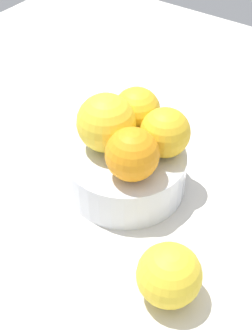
{
  "coord_description": "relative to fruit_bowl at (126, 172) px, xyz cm",
  "views": [
    {
      "loc": [
        38.44,
        27.32,
        45.8
      ],
      "look_at": [
        0.0,
        0.0,
        3.39
      ],
      "focal_mm": 51.48,
      "sensor_mm": 36.0,
      "label": 1
    }
  ],
  "objects": [
    {
      "name": "fruit_bowl",
      "position": [
        0.0,
        0.0,
        0.0
      ],
      "size": [
        15.82,
        15.82,
        5.65
      ],
      "color": "silver",
      "rests_on": "ground_plane"
    },
    {
      "name": "orange_in_bowl_3",
      "position": [
        2.65,
        2.79,
        6.25
      ],
      "size": [
        6.6,
        6.6,
        6.6
      ],
      "primitive_type": "sphere",
      "color": "orange",
      "rests_on": "fruit_bowl"
    },
    {
      "name": "orange_in_bowl_2",
      "position": [
        -5.18,
        -1.94,
        6.13
      ],
      "size": [
        6.35,
        6.35,
        6.35
      ],
      "primitive_type": "sphere",
      "color": "yellow",
      "rests_on": "fruit_bowl"
    },
    {
      "name": "ground_plane",
      "position": [
        0.0,
        0.0,
        -3.7
      ],
      "size": [
        110.0,
        110.0,
        2.0
      ],
      "primitive_type": "cube",
      "color": "silver"
    },
    {
      "name": "orange_loose_0",
      "position": [
        11.27,
        13.58,
        0.84
      ],
      "size": [
        7.08,
        7.08,
        7.08
      ],
      "primitive_type": "sphere",
      "color": "yellow",
      "rests_on": "ground_plane"
    },
    {
      "name": "orange_in_bowl_0",
      "position": [
        0.46,
        -3.06,
        6.77
      ],
      "size": [
        7.63,
        7.63,
        7.63
      ],
      "primitive_type": "sphere",
      "color": "yellow",
      "rests_on": "fruit_bowl"
    },
    {
      "name": "orange_in_bowl_1",
      "position": [
        -3.27,
        3.68,
        6.17
      ],
      "size": [
        6.43,
        6.43,
        6.43
      ],
      "primitive_type": "sphere",
      "color": "yellow",
      "rests_on": "fruit_bowl"
    }
  ]
}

